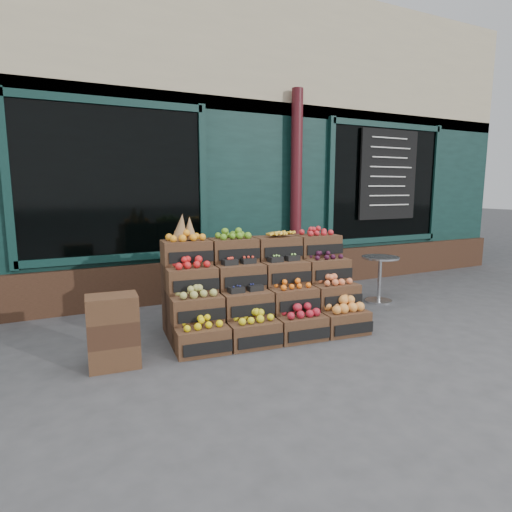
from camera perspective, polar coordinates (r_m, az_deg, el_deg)
name	(u,v)px	position (r m, az deg, el deg)	size (l,w,h in m)	color
ground	(300,338)	(4.91, 5.86, -10.85)	(60.00, 60.00, 0.00)	#3C3C3E
shop_facade	(170,153)	(9.36, -11.36, 13.37)	(12.00, 6.24, 4.80)	black
crate_display	(261,294)	(5.05, 0.72, -5.14)	(2.32, 1.30, 1.39)	#472D1C
spare_crates	(113,331)	(4.26, -18.50, -9.52)	(0.49, 0.36, 0.69)	#472D1C
bistro_table	(380,274)	(6.53, 16.16, -2.29)	(0.54, 0.54, 0.68)	#AFB1B6
shopkeeper	(83,228)	(6.56, -22.02, 3.45)	(0.80, 0.53, 2.20)	#185622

